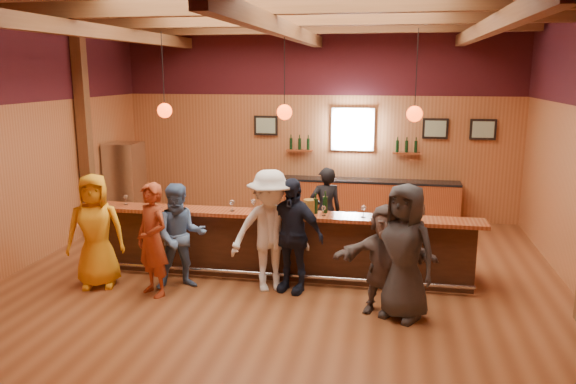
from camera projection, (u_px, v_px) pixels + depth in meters
name	position (u px, v px, depth m)	size (l,w,h in m)	color
room	(285.00, 79.00, 8.76)	(9.04, 9.00, 4.52)	brown
bar_counter	(287.00, 242.00, 9.42)	(6.30, 1.07, 1.11)	black
back_bar_cabinet	(368.00, 200.00, 12.65)	(4.00, 0.52, 0.95)	maroon
window	(353.00, 129.00, 12.60)	(0.95, 0.09, 0.95)	silver
framed_pictures	(392.00, 128.00, 12.43)	(5.35, 0.05, 0.45)	black
wine_shelves	(352.00, 149.00, 12.63)	(3.00, 0.18, 0.30)	maroon
pendant_lights	(284.00, 112.00, 8.81)	(4.24, 0.24, 1.37)	black
stainless_fridge	(126.00, 183.00, 12.43)	(0.70, 0.70, 1.80)	silver
customer_orange	(96.00, 231.00, 8.72)	(0.88, 0.57, 1.80)	orange
customer_redvest	(153.00, 240.00, 8.39)	(0.63, 0.41, 1.73)	#97381B
customer_denim	(180.00, 236.00, 8.66)	(0.81, 0.63, 1.66)	#4C6B98
customer_white	(270.00, 231.00, 8.56)	(1.22, 0.70, 1.89)	silver
customer_navy	(292.00, 235.00, 8.53)	(1.04, 0.43, 1.78)	black
customer_brown	(384.00, 259.00, 7.80)	(1.44, 0.46, 1.55)	#544643
customer_dark	(404.00, 252.00, 7.58)	(0.92, 0.60, 1.88)	#2B2C2E
bartender	(326.00, 211.00, 10.33)	(0.59, 0.39, 1.63)	black
ice_bucket	(310.00, 206.00, 8.96)	(0.20, 0.20, 0.22)	brown
bottle_a	(316.00, 206.00, 8.92)	(0.07, 0.07, 0.33)	black
bottle_b	(325.00, 204.00, 8.95)	(0.08, 0.08, 0.36)	black
glass_a	(126.00, 198.00, 9.52)	(0.07, 0.07, 0.17)	silver
glass_b	(151.00, 199.00, 9.32)	(0.09, 0.09, 0.19)	silver
glass_c	(179.00, 201.00, 9.22)	(0.08, 0.08, 0.17)	silver
glass_d	(232.00, 203.00, 9.07)	(0.08, 0.08, 0.19)	silver
glass_e	(253.00, 202.00, 9.11)	(0.08, 0.08, 0.19)	silver
glass_f	(324.00, 209.00, 8.78)	(0.07, 0.07, 0.16)	silver
glass_g	(363.00, 209.00, 8.69)	(0.09, 0.09, 0.19)	silver
glass_h	(410.00, 211.00, 8.52)	(0.09, 0.09, 0.20)	silver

